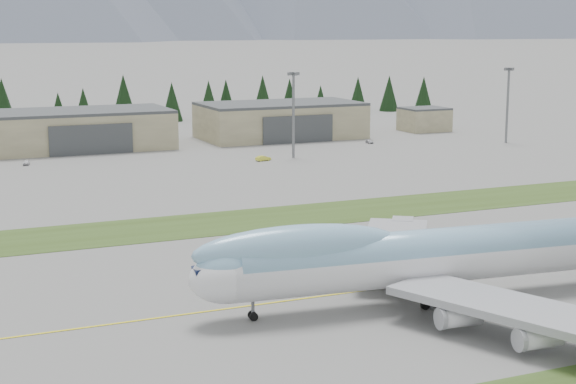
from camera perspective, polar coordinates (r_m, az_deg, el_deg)
name	(u,v)px	position (r m, az deg, el deg)	size (l,w,h in m)	color
ground	(409,285)	(118.27, 7.83, -5.96)	(7000.00, 7000.00, 0.00)	#60605E
grass_strip_far	(278,218)	(157.18, -0.68, -1.68)	(400.00, 18.00, 0.08)	#344819
taxiway_line_main	(409,285)	(118.27, 7.83, -5.96)	(400.00, 0.40, 0.02)	yellow
boeing_747_freighter	(427,255)	(109.94, 9.00, -4.07)	(68.26, 58.62, 17.96)	white
hangar_center	(82,129)	(252.04, -13.18, 3.97)	(48.00, 26.60, 10.80)	gray
hangar_right	(281,120)	(269.15, -0.49, 4.66)	(48.00, 26.60, 10.80)	gray
control_shed	(424,119)	(290.75, 8.80, 4.67)	(14.00, 12.00, 7.60)	gray
floodlight_masts	(73,104)	(210.06, -13.73, 5.54)	(202.81, 10.08, 24.53)	slate
service_vehicle_a	(26,165)	(226.23, -16.56, 1.69)	(1.49, 3.71, 1.26)	silver
service_vehicle_b	(263,161)	(223.59, -1.61, 2.03)	(1.43, 4.06, 1.34)	yellow
service_vehicle_c	(369,143)	(258.21, 5.29, 3.16)	(1.47, 3.61, 1.05)	#ACADB1
conifer_belt	(104,103)	(316.00, -11.83, 5.66)	(273.65, 14.80, 16.81)	black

